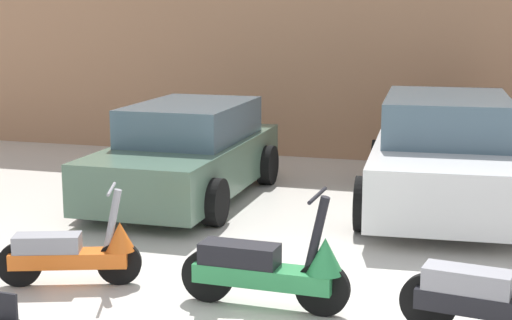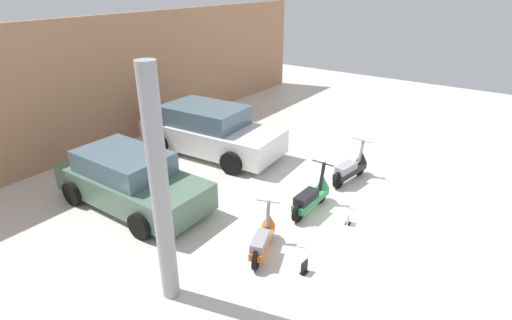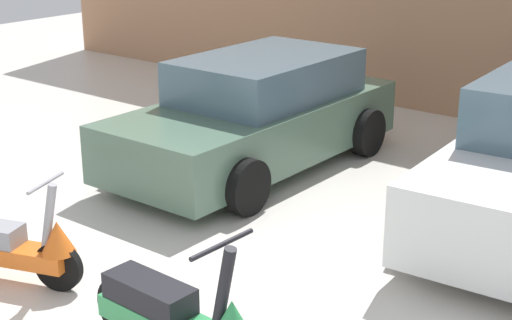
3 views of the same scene
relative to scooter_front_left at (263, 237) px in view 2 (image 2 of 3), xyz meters
The scene contains 10 objects.
ground_plane 2.45m from the scooter_front_left, 23.42° to the right, with size 28.00×28.00×0.00m, color silver.
wall_back 7.60m from the scooter_front_left, 72.56° to the left, with size 19.60×0.12×3.98m, color tan.
scooter_front_left is the anchor object (origin of this frame).
scooter_front_right 1.94m from the scooter_front_left, ahead, with size 1.54×0.55×1.07m.
scooter_front_center 3.88m from the scooter_front_left, ahead, with size 1.51×0.58×1.06m.
car_rear_left 3.62m from the scooter_front_left, 94.39° to the left, with size 1.89×3.86×1.31m.
car_rear_center 5.20m from the scooter_front_left, 52.47° to the left, with size 2.32×4.42×1.46m.
placard_near_left_scooter 1.01m from the scooter_front_left, 95.96° to the right, with size 0.20×0.13×0.26m.
placard_near_right_scooter 2.13m from the scooter_front_left, 27.70° to the right, with size 0.20×0.15×0.26m.
support_column_side 2.59m from the scooter_front_left, 161.40° to the left, with size 0.29×0.29×3.98m, color #99999E.
Camera 2 is at (-7.59, -2.65, 4.97)m, focal length 28.00 mm.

